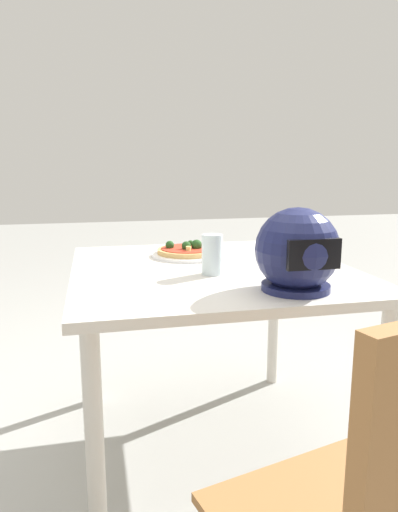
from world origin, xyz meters
TOP-DOWN VIEW (x-y plane):
  - ground_plane at (0.00, 0.00)m, footprint 14.00×14.00m
  - dining_table at (0.00, 0.00)m, footprint 0.97×1.00m
  - pizza_plate at (0.04, -0.21)m, footprint 0.29×0.29m
  - pizza at (0.04, -0.21)m, footprint 0.24×0.24m
  - motorcycle_helmet at (-0.16, 0.35)m, footprint 0.24×0.24m
  - drinking_glass at (0.02, 0.11)m, footprint 0.07×0.07m

SIDE VIEW (x-z plane):
  - ground_plane at x=0.00m, z-range 0.00..0.00m
  - dining_table at x=0.00m, z-range 0.27..0.97m
  - pizza_plate at x=0.04m, z-range 0.70..0.71m
  - pizza at x=0.04m, z-range 0.70..0.76m
  - drinking_glass at x=0.02m, z-range 0.70..0.84m
  - motorcycle_helmet at x=-0.16m, z-range 0.70..0.94m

